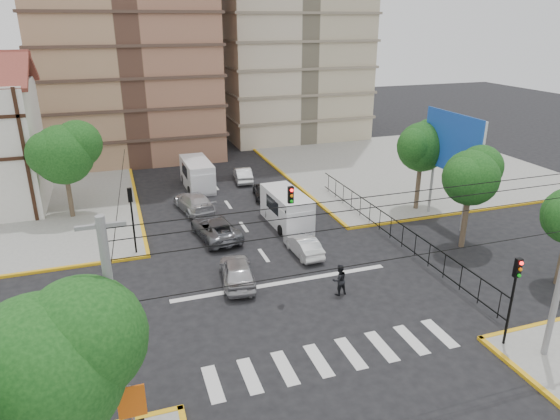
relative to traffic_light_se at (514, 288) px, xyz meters
name	(u,v)px	position (x,y,z in m)	size (l,w,h in m)	color
ground	(290,293)	(-7.80, 7.80, -3.11)	(160.00, 160.00, 0.00)	black
sidewalk_ne	(406,167)	(12.20, 27.80, -3.04)	(26.00, 26.00, 0.15)	gray
crosswalk_stripes	(335,357)	(-7.80, 1.80, -3.11)	(12.00, 2.40, 0.01)	silver
stop_line	(283,283)	(-7.80, 9.00, -3.11)	(13.00, 0.40, 0.01)	silver
park_fence	(390,240)	(1.20, 12.30, -3.11)	(0.10, 22.50, 1.66)	black
billboard	(453,144)	(6.65, 13.80, 2.89)	(0.36, 6.20, 8.10)	slate
tree_sw_near	(46,365)	(-18.70, -2.19, 2.16)	(5.63, 4.60, 7.57)	#473828
tree_park_a	(472,175)	(5.28, 9.81, 1.90)	(4.41, 3.60, 6.83)	#473828
tree_park_c	(423,145)	(6.29, 16.81, 2.22)	(4.65, 3.80, 7.25)	#473828
tree_tudor	(64,152)	(-19.70, 23.81, 2.11)	(5.39, 4.40, 7.43)	#473828
traffic_light_se	(514,288)	(0.00, 0.00, 0.00)	(0.28, 0.22, 4.40)	black
traffic_light_nw	(132,210)	(-15.60, 15.60, 0.00)	(0.28, 0.22, 4.40)	black
traffic_light_hanging	(305,206)	(-7.80, 5.76, 2.79)	(18.00, 9.12, 0.92)	black
utility_pole_sw	(118,347)	(-16.80, -1.20, 1.65)	(1.40, 0.28, 9.00)	slate
district_sign	(133,409)	(-16.60, -1.44, -0.66)	(0.90, 0.12, 3.20)	slate
van_right_lane	(288,210)	(-4.66, 16.96, -1.89)	(2.43, 5.66, 2.51)	silver
van_left_lane	(198,175)	(-9.36, 27.83, -1.88)	(2.33, 5.64, 2.52)	silver
car_silver_front_left	(237,271)	(-10.29, 9.85, -2.35)	(1.81, 4.50, 1.53)	#B2B1B6
car_white_front_right	(303,245)	(-5.31, 12.11, -2.48)	(1.34, 3.84, 1.27)	white
car_grey_mid_left	(216,228)	(-10.15, 16.52, -2.38)	(2.42, 5.24, 1.46)	slate
car_silver_rear_left	(194,202)	(-10.68, 22.27, -2.35)	(2.14, 5.26, 1.53)	silver
car_darkgrey_mid_right	(263,190)	(-4.51, 23.58, -2.45)	(1.56, 3.89, 1.32)	#252527
car_white_rear_right	(243,174)	(-5.00, 28.63, -2.44)	(1.43, 4.09, 1.35)	white
pedestrian_crosswalk	(339,280)	(-5.28, 6.78, -2.21)	(0.88, 0.68, 1.80)	black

